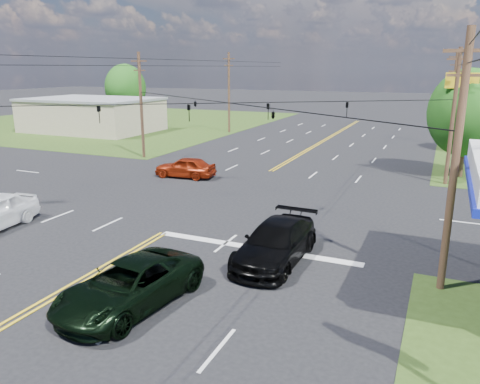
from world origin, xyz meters
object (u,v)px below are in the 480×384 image
at_px(retail_nw, 93,116).
at_px(tree_right_a, 467,113).
at_px(pole_right_far, 453,97).
at_px(pole_left_far, 229,92).
at_px(pole_ne, 453,116).
at_px(suv_black, 276,243).
at_px(pole_nw, 141,104).
at_px(pole_se, 455,162).
at_px(tree_far_l, 125,88).
at_px(pickup_dkgreen, 130,285).

relative_size(retail_nw, tree_right_a, 1.96).
distance_m(retail_nw, pole_right_far, 43.53).
distance_m(retail_nw, tree_right_a, 45.21).
bearing_deg(pole_left_far, pole_ne, -36.16).
height_order(tree_right_a, suv_black, tree_right_a).
bearing_deg(pole_nw, pole_right_far, 36.16).
distance_m(pole_se, pole_nw, 31.62).
distance_m(tree_right_a, suv_black, 22.72).
bearing_deg(pole_nw, tree_far_l, 129.56).
height_order(pole_nw, tree_far_l, pole_nw).
relative_size(tree_right_a, suv_black, 1.39).
relative_size(tree_far_l, pickup_dkgreen, 1.50).
distance_m(pole_ne, tree_right_a, 3.16).
height_order(retail_nw, pole_left_far, pole_left_far).
bearing_deg(pole_left_far, pole_right_far, 0.00).
bearing_deg(pole_left_far, suv_black, -62.38).
bearing_deg(pole_ne, pole_nw, 180.00).
relative_size(pole_nw, pickup_dkgreen, 1.63).
bearing_deg(tree_right_a, pole_right_far, 93.58).
distance_m(pole_se, pole_left_far, 45.22).
xyz_separation_m(tree_far_l, pickup_dkgreen, (35.00, -46.80, -4.39)).
bearing_deg(pole_ne, pole_left_far, 143.84).
height_order(pole_left_far, pickup_dkgreen, pole_left_far).
height_order(pole_se, pole_ne, same).
relative_size(pole_left_far, tree_far_l, 1.15).
bearing_deg(tree_far_l, pole_ne, -27.07).
height_order(pole_left_far, suv_black, pole_left_far).
relative_size(pole_ne, pickup_dkgreen, 1.63).
distance_m(pole_nw, tree_right_a, 27.17).
bearing_deg(pickup_dkgreen, pole_nw, 131.50).
xyz_separation_m(pole_ne, pole_left_far, (-26.00, 19.00, 0.25)).
xyz_separation_m(pole_left_far, pole_right_far, (26.00, 0.00, 0.00)).
relative_size(tree_far_l, suv_black, 1.48).
xyz_separation_m(pole_right_far, tree_far_l, (-45.00, 4.00, 0.03)).
xyz_separation_m(pole_right_far, tree_right_a, (1.00, -16.00, -0.30)).
height_order(pole_ne, pickup_dkgreen, pole_ne).
distance_m(tree_right_a, tree_far_l, 50.16).
xyz_separation_m(retail_nw, pole_right_far, (43.00, 6.00, 3.17)).
bearing_deg(tree_far_l, pole_se, -42.34).
bearing_deg(pole_se, pole_left_far, 125.10).
bearing_deg(pickup_dkgreen, pole_right_far, 84.44).
distance_m(pole_nw, pole_ne, 26.00).
relative_size(pole_se, tree_far_l, 1.09).
distance_m(pole_ne, tree_far_l, 50.54).
xyz_separation_m(retail_nw, pole_nw, (17.00, -13.00, 2.92)).
bearing_deg(suv_black, pole_ne, 71.13).
distance_m(pole_right_far, tree_right_a, 16.03).
height_order(retail_nw, pole_right_far, pole_right_far).
bearing_deg(retail_nw, pole_nw, -37.41).
bearing_deg(pole_se, tree_far_l, 137.66).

